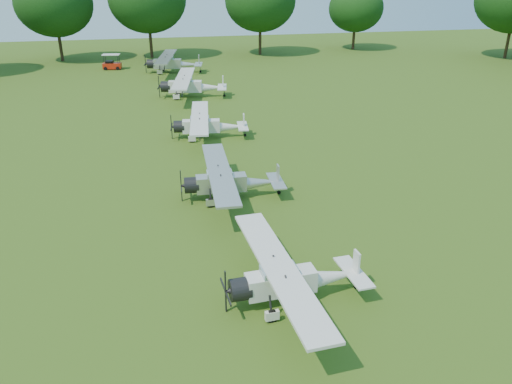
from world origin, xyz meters
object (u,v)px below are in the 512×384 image
Objects in this scene: aircraft_6 at (190,85)px; golf_cart at (112,64)px; aircraft_4 at (229,180)px; aircraft_5 at (207,124)px; aircraft_7 at (172,62)px; aircraft_3 at (291,277)px.

aircraft_6 is 19.69m from golf_cart.
aircraft_4 is 25.31m from aircraft_6.
aircraft_5 is 32.67m from golf_cart.
aircraft_5 is 13.83m from aircraft_6.
aircraft_5 reaches higher than aircraft_4.
aircraft_4 is at bearing -80.83° from aircraft_6.
aircraft_4 is at bearing -83.94° from aircraft_5.
aircraft_4 is 0.83× the size of aircraft_7.
aircraft_6 is at bearing -56.44° from golf_cart.
aircraft_4 is 0.85× the size of aircraft_6.
aircraft_7 is at bearing 104.04° from aircraft_6.
aircraft_4 is 11.48m from aircraft_5.
aircraft_5 is at bearing -78.18° from aircraft_7.
aircraft_7 is (-0.75, 38.94, 0.23)m from aircraft_4.
golf_cart is (-8.61, 17.70, -0.64)m from aircraft_6.
aircraft_6 is 0.97× the size of aircraft_7.
aircraft_6 is at bearing -75.89° from aircraft_7.
aircraft_5 is 0.83× the size of aircraft_7.
aircraft_7 reaches higher than aircraft_6.
aircraft_7 is (-1.52, 49.16, 0.25)m from aircraft_3.
aircraft_6 is (0.27, 25.31, 0.19)m from aircraft_4.
golf_cart is at bearing 96.26° from aircraft_3.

